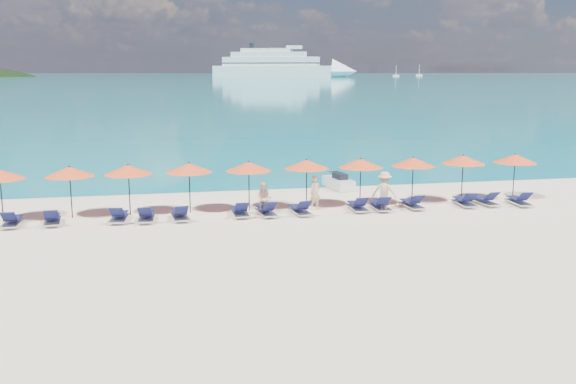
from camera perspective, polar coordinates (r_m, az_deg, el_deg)
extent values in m
plane|color=beige|center=(24.45, 1.41, -4.06)|extent=(1400.00, 1400.00, 0.00)
cube|color=#1FA9B2|center=(683.07, -11.25, 10.14)|extent=(1600.00, 1300.00, 0.01)
cube|color=silver|center=(533.70, -1.34, 10.67)|extent=(97.06, 55.23, 8.91)
cone|color=silver|center=(523.45, 5.05, 10.63)|extent=(25.77, 25.77, 19.61)
cube|color=silver|center=(534.14, -1.53, 11.53)|extent=(78.00, 45.01, 7.13)
cube|color=silver|center=(534.64, -1.73, 12.10)|extent=(61.10, 36.37, 4.46)
cube|color=silver|center=(535.15, -1.92, 12.48)|extent=(42.04, 26.14, 3.12)
cube|color=black|center=(534.13, -1.53, 11.39)|extent=(78.97, 45.56, 0.80)
cube|color=black|center=(534.16, -1.53, 11.72)|extent=(77.03, 44.45, 0.80)
cylinder|color=black|center=(538.31, -3.23, 12.84)|extent=(3.92, 3.92, 4.90)
cube|color=silver|center=(583.01, 9.58, 10.17)|extent=(5.30, 1.77, 1.41)
cylinder|color=silver|center=(582.99, 9.59, 10.62)|extent=(0.32, 0.32, 8.84)
cube|color=silver|center=(619.35, 11.58, 10.14)|extent=(5.68, 1.89, 1.52)
cylinder|color=silver|center=(619.33, 11.60, 10.60)|extent=(0.34, 0.34, 9.47)
cube|color=silver|center=(34.43, 4.49, 0.79)|extent=(1.27, 2.47, 0.54)
cube|color=black|center=(34.19, 4.64, 1.39)|extent=(0.65, 1.05, 0.34)
cylinder|color=black|center=(34.86, 4.08, 1.82)|extent=(0.54, 0.15, 0.06)
imported|color=#D7A882|center=(29.06, 2.44, -0.08)|extent=(0.66, 0.55, 1.56)
imported|color=#D7A882|center=(28.00, -2.15, -0.61)|extent=(0.82, 0.71, 1.47)
imported|color=#D7A882|center=(29.18, 8.57, 0.07)|extent=(1.25, 1.09, 1.78)
cylinder|color=black|center=(29.25, -24.12, -0.33)|extent=(0.05, 0.05, 2.20)
cone|color=#E74A20|center=(29.10, -24.26, 1.45)|extent=(2.10, 2.10, 0.42)
cylinder|color=black|center=(28.90, -18.74, -0.08)|extent=(0.05, 0.05, 2.20)
cone|color=#E74A20|center=(28.75, -18.85, 1.72)|extent=(2.10, 2.10, 0.42)
sphere|color=black|center=(28.72, -18.88, 2.16)|extent=(0.08, 0.08, 0.08)
cylinder|color=black|center=(28.74, -13.93, 0.12)|extent=(0.05, 0.05, 2.20)
cone|color=#E74A20|center=(28.59, -14.01, 1.94)|extent=(2.10, 2.10, 0.42)
sphere|color=black|center=(28.56, -14.03, 2.37)|extent=(0.08, 0.08, 0.08)
cylinder|color=black|center=(28.78, -8.74, 0.33)|extent=(0.05, 0.05, 2.20)
cone|color=#E74A20|center=(28.63, -8.79, 2.14)|extent=(2.10, 2.10, 0.42)
sphere|color=black|center=(28.59, -8.81, 2.58)|extent=(0.08, 0.08, 0.08)
cylinder|color=black|center=(28.86, -3.49, 0.47)|extent=(0.05, 0.05, 2.20)
cone|color=#E74A20|center=(28.71, -3.51, 2.28)|extent=(2.10, 2.10, 0.42)
sphere|color=black|center=(28.68, -3.52, 2.71)|extent=(0.08, 0.08, 0.08)
cylinder|color=black|center=(29.49, 1.66, 0.71)|extent=(0.05, 0.05, 2.20)
cone|color=#E74A20|center=(29.35, 1.67, 2.48)|extent=(2.10, 2.10, 0.42)
sphere|color=black|center=(29.31, 1.67, 2.91)|extent=(0.08, 0.08, 0.08)
cylinder|color=black|center=(30.02, 6.45, 0.83)|extent=(0.05, 0.05, 2.20)
cone|color=#E74A20|center=(29.87, 6.48, 2.56)|extent=(2.10, 2.10, 0.42)
sphere|color=black|center=(29.84, 6.49, 2.98)|extent=(0.08, 0.08, 0.08)
cylinder|color=black|center=(30.83, 11.01, 0.96)|extent=(0.05, 0.05, 2.20)
cone|color=#E74A20|center=(30.69, 11.07, 2.65)|extent=(2.10, 2.10, 0.42)
sphere|color=black|center=(30.66, 11.09, 3.06)|extent=(0.08, 0.08, 0.08)
cylinder|color=black|center=(32.13, 15.23, 1.17)|extent=(0.05, 0.05, 2.20)
cone|color=#E74A20|center=(32.00, 15.31, 2.80)|extent=(2.10, 2.10, 0.42)
sphere|color=black|center=(31.97, 15.33, 3.19)|extent=(0.08, 0.08, 0.08)
cylinder|color=black|center=(33.27, 19.44, 1.25)|extent=(0.05, 0.05, 2.20)
cone|color=#E74A20|center=(33.14, 19.54, 2.82)|extent=(2.10, 2.10, 0.42)
sphere|color=black|center=(33.11, 19.57, 3.20)|extent=(0.08, 0.08, 0.08)
cube|color=silver|center=(28.44, -23.29, -2.54)|extent=(0.63, 1.70, 0.06)
cube|color=#121543|center=(28.65, -23.22, -2.12)|extent=(0.56, 1.10, 0.04)
cube|color=#121543|center=(27.83, -23.59, -1.98)|extent=(0.55, 0.54, 0.43)
cube|color=silver|center=(28.17, -20.21, -2.44)|extent=(0.79, 1.75, 0.06)
cube|color=#121543|center=(28.38, -20.20, -2.02)|extent=(0.66, 1.15, 0.04)
cube|color=#121543|center=(27.55, -20.32, -1.86)|extent=(0.60, 0.59, 0.43)
cube|color=silver|center=(27.84, -14.76, -2.28)|extent=(0.79, 1.75, 0.06)
cube|color=#121543|center=(28.05, -14.70, -1.84)|extent=(0.66, 1.15, 0.04)
cube|color=#121543|center=(27.22, -14.98, -1.70)|extent=(0.60, 0.59, 0.43)
cube|color=silver|center=(27.63, -12.47, -2.27)|extent=(0.72, 1.73, 0.06)
cube|color=#121543|center=(27.84, -12.44, -1.84)|extent=(0.62, 1.13, 0.04)
cube|color=#121543|center=(27.01, -12.59, -1.69)|extent=(0.58, 0.57, 0.43)
cube|color=silver|center=(27.61, -9.59, -2.17)|extent=(0.77, 1.75, 0.06)
cube|color=#121543|center=(27.82, -9.67, -1.74)|extent=(0.65, 1.15, 0.04)
cube|color=#121543|center=(26.99, -9.47, -1.58)|extent=(0.60, 0.59, 0.43)
cube|color=silver|center=(27.98, -4.29, -1.88)|extent=(0.63, 1.70, 0.06)
cube|color=#121543|center=(28.19, -4.36, -1.45)|extent=(0.56, 1.10, 0.04)
cube|color=#121543|center=(27.36, -4.14, -1.29)|extent=(0.55, 0.54, 0.43)
cube|color=silver|center=(28.01, -1.95, -1.84)|extent=(0.78, 1.75, 0.06)
cube|color=#121543|center=(28.21, -2.09, -1.42)|extent=(0.66, 1.15, 0.04)
cube|color=#121543|center=(27.40, -1.66, -1.25)|extent=(0.60, 0.59, 0.43)
cube|color=silver|center=(28.24, 1.08, -1.73)|extent=(0.79, 1.76, 0.06)
cube|color=#121543|center=(28.43, 0.92, -1.31)|extent=(0.66, 1.15, 0.04)
cube|color=#121543|center=(27.64, 1.45, -1.14)|extent=(0.60, 0.59, 0.43)
cube|color=silver|center=(29.12, 6.19, -1.41)|extent=(0.67, 1.72, 0.06)
cube|color=#121543|center=(29.32, 6.06, -1.00)|extent=(0.58, 1.11, 0.04)
cube|color=#121543|center=(28.52, 6.51, -0.83)|extent=(0.56, 0.55, 0.43)
cube|color=silver|center=(29.38, 8.15, -1.34)|extent=(0.66, 1.71, 0.06)
cube|color=#121543|center=(29.58, 8.01, -0.94)|extent=(0.58, 1.11, 0.04)
cube|color=#121543|center=(28.78, 8.52, -0.77)|extent=(0.56, 0.55, 0.43)
cube|color=silver|center=(30.00, 10.94, -1.18)|extent=(0.69, 1.72, 0.06)
cube|color=#121543|center=(30.19, 10.75, -0.79)|extent=(0.59, 1.12, 0.04)
cube|color=#121543|center=(29.43, 11.41, -0.62)|extent=(0.57, 0.56, 0.43)
cube|color=silver|center=(31.04, 15.39, -0.97)|extent=(0.71, 1.73, 0.06)
cube|color=#121543|center=(31.24, 15.23, -0.59)|extent=(0.61, 1.13, 0.04)
cube|color=#121543|center=(30.47, 15.85, -0.42)|extent=(0.58, 0.57, 0.43)
cube|color=silver|center=(31.58, 17.07, -0.86)|extent=(0.78, 1.75, 0.06)
cube|color=#121543|center=(31.75, 16.84, -0.49)|extent=(0.65, 1.15, 0.04)
cube|color=#121543|center=(31.05, 17.67, -0.32)|extent=(0.60, 0.59, 0.43)
cube|color=silver|center=(32.05, 19.81, -0.86)|extent=(0.73, 1.74, 0.06)
cube|color=#121543|center=(32.23, 19.63, -0.50)|extent=(0.62, 1.13, 0.04)
cube|color=#121543|center=(31.49, 20.31, -0.33)|extent=(0.59, 0.57, 0.43)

